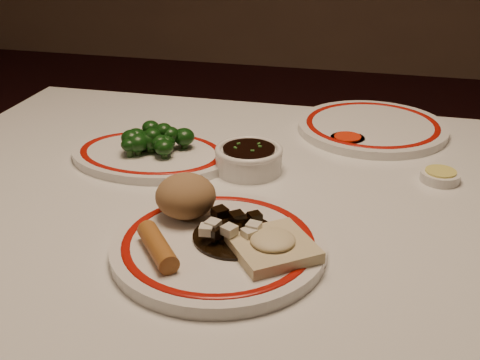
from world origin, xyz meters
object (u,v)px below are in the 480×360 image
at_px(stirfry_heap, 233,230).
at_px(rice_mound, 186,196).
at_px(spring_roll, 158,246).
at_px(main_plate, 218,246).
at_px(broccoli_pile, 151,139).
at_px(soy_bowl, 249,160).
at_px(fried_wonton, 273,245).
at_px(broccoli_plate, 151,155).
at_px(dining_table, 248,246).

bearing_deg(stirfry_heap, rice_mound, 152.55).
bearing_deg(spring_roll, main_plate, 0.66).
bearing_deg(broccoli_pile, soy_bowl, -2.45).
bearing_deg(broccoli_pile, fried_wonton, -45.82).
height_order(broccoli_plate, broccoli_pile, broccoli_pile).
bearing_deg(broccoli_plate, stirfry_heap, -49.55).
relative_size(dining_table, main_plate, 3.24).
distance_m(broccoli_plate, soy_bowl, 0.18).
bearing_deg(spring_roll, broccoli_pile, 74.74).
bearing_deg(soy_bowl, broccoli_plate, 178.18).
relative_size(dining_table, broccoli_plate, 4.04).
bearing_deg(rice_mound, soy_bowl, 77.90).
relative_size(rice_mound, stirfry_heap, 0.74).
height_order(fried_wonton, stirfry_heap, stirfry_heap).
distance_m(stirfry_heap, soy_bowl, 0.25).
bearing_deg(spring_roll, stirfry_heap, 1.55).
distance_m(rice_mound, spring_roll, 0.11).
bearing_deg(stirfry_heap, broccoli_plate, 130.45).
bearing_deg(rice_mound, dining_table, 60.62).
bearing_deg(broccoli_plate, main_plate, -53.46).
relative_size(broccoli_plate, broccoli_pile, 2.39).
bearing_deg(dining_table, rice_mound, -119.38).
bearing_deg(spring_roll, soy_bowl, 43.86).
bearing_deg(dining_table, broccoli_pile, 153.47).
bearing_deg(main_plate, stirfry_heap, 42.57).
xyz_separation_m(rice_mound, broccoli_pile, (-0.13, 0.21, -0.01)).
bearing_deg(fried_wonton, broccoli_plate, 134.44).
distance_m(spring_roll, stirfry_heap, 0.10).
xyz_separation_m(spring_roll, fried_wonton, (0.14, 0.04, -0.00)).
bearing_deg(broccoli_plate, spring_roll, -67.27).
distance_m(rice_mound, stirfry_heap, 0.09).
height_order(spring_roll, broccoli_pile, broccoli_pile).
xyz_separation_m(rice_mound, soy_bowl, (0.04, 0.20, -0.03)).
xyz_separation_m(fried_wonton, soy_bowl, (-0.09, 0.27, -0.01)).
distance_m(main_plate, soy_bowl, 0.26).
bearing_deg(spring_roll, rice_mound, 51.12).
bearing_deg(stirfry_heap, fried_wonton, -24.20).
xyz_separation_m(spring_roll, broccoli_plate, (-0.13, 0.32, -0.02)).
height_order(spring_roll, broccoli_plate, spring_roll).
bearing_deg(stirfry_heap, main_plate, -137.43).
xyz_separation_m(main_plate, stirfry_heap, (0.02, 0.02, 0.02)).
bearing_deg(stirfry_heap, dining_table, 95.69).
bearing_deg(fried_wonton, rice_mound, 153.89).
height_order(main_plate, soy_bowl, soy_bowl).
distance_m(spring_roll, broccoli_pile, 0.34).
distance_m(fried_wonton, broccoli_plate, 0.39).
height_order(fried_wonton, broccoli_pile, broccoli_pile).
xyz_separation_m(stirfry_heap, soy_bowl, (-0.04, 0.24, -0.01)).
relative_size(dining_table, soy_bowl, 10.65).
relative_size(main_plate, fried_wonton, 2.74).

